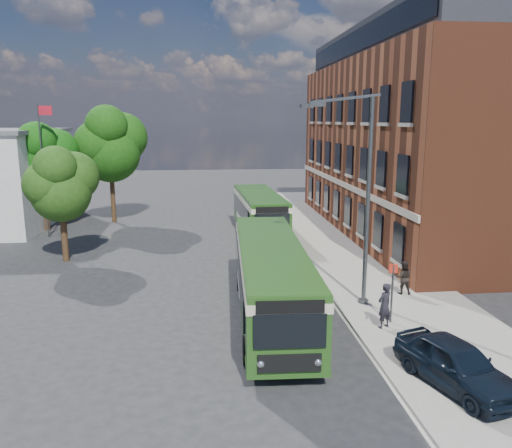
{
  "coord_description": "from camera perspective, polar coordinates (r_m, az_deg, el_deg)",
  "views": [
    {
      "loc": [
        -1.54,
        -22.05,
        7.97
      ],
      "look_at": [
        1.24,
        5.45,
        2.2
      ],
      "focal_mm": 35.0,
      "sensor_mm": 36.0,
      "label": 1
    }
  ],
  "objects": [
    {
      "name": "parked_car",
      "position": [
        16.52,
        21.89,
        -14.59
      ],
      "size": [
        2.88,
        4.49,
        1.42
      ],
      "primitive_type": "imported",
      "rotation": [
        0.0,
        0.0,
        0.31
      ],
      "color": "black",
      "rests_on": "pavement"
    },
    {
      "name": "street_lamp",
      "position": [
        21.28,
        11.76,
        2.95
      ],
      "size": [
        2.96,
        2.38,
        9.0
      ],
      "color": "#3D4043",
      "rests_on": "ground"
    },
    {
      "name": "flagpole",
      "position": [
        36.83,
        -23.12,
        6.13
      ],
      "size": [
        0.95,
        0.1,
        9.0
      ],
      "color": "#3D4043",
      "rests_on": "ground"
    },
    {
      "name": "brick_office",
      "position": [
        37.44,
        19.02,
        9.63
      ],
      "size": [
        12.1,
        26.0,
        14.2
      ],
      "color": "brown",
      "rests_on": "ground"
    },
    {
      "name": "tree_left",
      "position": [
        30.0,
        -21.41,
        4.33
      ],
      "size": [
        3.93,
        3.73,
        6.63
      ],
      "color": "#3D2816",
      "rests_on": "ground"
    },
    {
      "name": "pedestrian_a",
      "position": [
        19.87,
        14.47,
        -9.02
      ],
      "size": [
        0.77,
        0.69,
        1.78
      ],
      "primitive_type": "imported",
      "rotation": [
        0.0,
        0.0,
        3.65
      ],
      "color": "black",
      "rests_on": "pavement"
    },
    {
      "name": "pavement",
      "position": [
        32.22,
        9.79,
        -2.57
      ],
      "size": [
        6.0,
        48.0,
        0.15
      ],
      "primitive_type": "cube",
      "color": "gray",
      "rests_on": "ground"
    },
    {
      "name": "kerb_line",
      "position": [
        31.57,
        4.44,
        -2.86
      ],
      "size": [
        0.12,
        48.0,
        0.01
      ],
      "primitive_type": "cube",
      "color": "beige",
      "rests_on": "ground"
    },
    {
      "name": "tree_mid",
      "position": [
        39.1,
        -23.23,
        7.0
      ],
      "size": [
        4.67,
        4.44,
        7.88
      ],
      "color": "#3D2816",
      "rests_on": "ground"
    },
    {
      "name": "bus_rear",
      "position": [
        34.77,
        0.39,
        1.62
      ],
      "size": [
        3.05,
        10.05,
        3.02
      ],
      "color": "#225117",
      "rests_on": "ground"
    },
    {
      "name": "bus_stop_sign",
      "position": [
        20.28,
        15.3,
        -7.22
      ],
      "size": [
        0.35,
        0.08,
        2.52
      ],
      "color": "#3D4043",
      "rests_on": "ground"
    },
    {
      "name": "bus_front",
      "position": [
        20.49,
        1.72,
        -5.64
      ],
      "size": [
        3.04,
        12.26,
        3.02
      ],
      "color": "#27511A",
      "rests_on": "ground"
    },
    {
      "name": "tree_right",
      "position": [
        40.62,
        -16.29,
        8.81
      ],
      "size": [
        5.4,
        5.13,
        9.11
      ],
      "color": "#3D2816",
      "rests_on": "ground"
    },
    {
      "name": "pedestrian_b",
      "position": [
        23.86,
        16.49,
        -5.88
      ],
      "size": [
        0.88,
        0.76,
        1.55
      ],
      "primitive_type": "imported",
      "rotation": [
        0.0,
        0.0,
        2.89
      ],
      "color": "black",
      "rests_on": "pavement"
    },
    {
      "name": "ground",
      "position": [
        23.5,
        -1.68,
        -8.04
      ],
      "size": [
        120.0,
        120.0,
        0.0
      ],
      "primitive_type": "plane",
      "color": "#29292C",
      "rests_on": "ground"
    }
  ]
}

